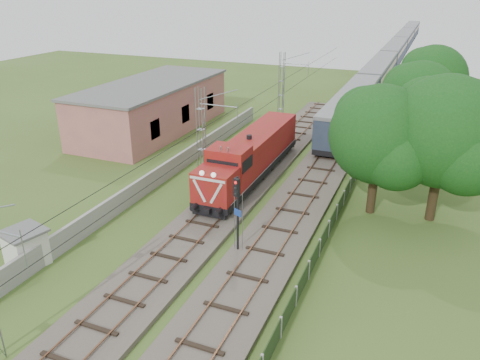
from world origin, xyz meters
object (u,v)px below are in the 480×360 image
at_px(coach_rake, 394,52).
at_px(locomotive, 251,155).
at_px(signal_post, 237,202).
at_px(relay_hut, 26,248).

bearing_deg(coach_rake, locomotive, -94.51).
height_order(signal_post, relay_hut, signal_post).
xyz_separation_m(coach_rake, signal_post, (-1.62, -74.38, 0.92)).
bearing_deg(locomotive, signal_post, -72.87).
bearing_deg(locomotive, relay_hut, -113.98).
bearing_deg(relay_hut, coach_rake, 81.20).
distance_m(locomotive, coach_rake, 63.62).
distance_m(locomotive, signal_post, 11.54).
relative_size(signal_post, relay_hut, 1.90).
xyz_separation_m(locomotive, relay_hut, (-7.40, -16.64, -1.03)).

